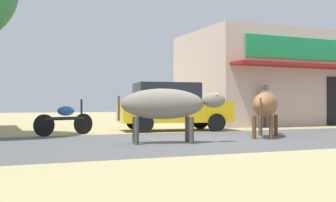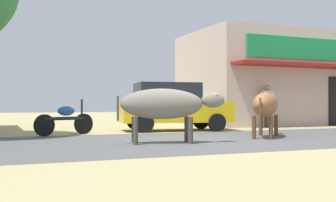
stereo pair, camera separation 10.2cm
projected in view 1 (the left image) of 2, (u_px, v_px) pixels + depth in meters
The scene contains 8 objects.
ground at pixel (184, 141), 10.47m from camera, with size 80.00×80.00×0.00m, color tan.
asphalt_road at pixel (184, 141), 10.47m from camera, with size 72.00×5.71×0.00m, color #545455.
storefront_right_club at pixel (278, 80), 20.08m from camera, with size 8.73×5.86×4.13m.
parked_hatchback_car at pixel (172, 106), 14.51m from camera, with size 3.97×2.19×1.64m.
parked_motorcycle at pixel (65, 119), 12.35m from camera, with size 1.82×0.80×1.06m.
cow_near_brown at pixel (166, 104), 9.76m from camera, with size 2.51×1.12×1.27m.
cow_far_dark at pixel (266, 105), 11.60m from camera, with size 1.99×2.10×1.23m.
pedestrian_by_shop at pixel (266, 102), 16.45m from camera, with size 0.43×0.61×1.67m.
Camera 1 is at (-4.47, -9.48, 0.90)m, focal length 45.08 mm.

